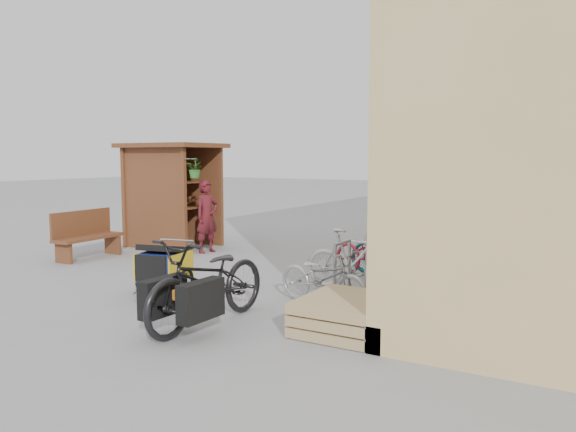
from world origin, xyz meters
The scene contains 17 objects.
ground centered at (0.00, 0.00, 0.00)m, with size 80.00×80.00×0.00m, color gray.
kiosk centered at (-3.28, 2.47, 1.55)m, with size 2.49×1.65×2.40m.
bike_rack centered at (2.30, 2.40, 0.52)m, with size 0.05×5.35×0.86m.
pallet_stack centered at (3.00, -1.40, 0.21)m, with size 1.00×1.20×0.40m.
bench centered at (-3.68, 0.38, 0.51)m, with size 0.57×1.59×0.99m.
shopping_carts centered at (3.00, 6.60, 0.65)m, with size 0.62×2.10×1.12m.
child_trailer centered at (-0.23, -1.04, 0.44)m, with size 0.87×1.39×0.80m.
cargo_bike centered at (1.44, -2.06, 0.55)m, with size 0.82×2.16×1.12m.
person_kiosk centered at (-1.97, 2.21, 0.79)m, with size 0.58×0.38×1.59m, color maroon.
bike_0 centered at (2.22, -0.47, 0.40)m, with size 0.53×1.52×0.80m, color #A0A1A5.
bike_1 centered at (2.23, 0.57, 0.48)m, with size 0.45×1.60×0.96m, color silver.
bike_2 centered at (2.15, 1.56, 0.43)m, with size 0.58×1.65×0.87m, color maroon.
bike_3 centered at (2.42, 1.97, 0.47)m, with size 0.45×1.58×0.95m, color #1E7B7A.
bike_4 centered at (2.39, 2.99, 0.45)m, with size 0.60×1.71×0.90m, color #A0A1A5.
bike_5 centered at (2.11, 3.18, 0.55)m, with size 0.52×1.84×1.11m, color silver.
bike_6 centered at (2.19, 4.05, 0.42)m, with size 0.55×1.59×0.83m, color #A0A1A5.
bike_7 centered at (2.24, 4.48, 0.50)m, with size 0.47×1.66×1.00m, color silver.
Camera 1 is at (5.71, -7.42, 2.09)m, focal length 35.00 mm.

